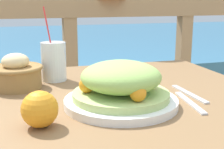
% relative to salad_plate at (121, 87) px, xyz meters
% --- Properties ---
extents(patio_table, '(0.91, 0.96, 0.78)m').
position_rel_salad_plate_xyz_m(patio_table, '(0.01, 0.03, -0.16)').
color(patio_table, olive).
rests_on(patio_table, ground_plane).
extents(railing_fence, '(2.80, 0.08, 1.04)m').
position_rel_salad_plate_xyz_m(railing_fence, '(0.01, 0.92, -0.11)').
color(railing_fence, '#937551').
rests_on(railing_fence, ground_plane).
extents(sea_backdrop, '(12.00, 4.00, 0.54)m').
position_rel_salad_plate_xyz_m(sea_backdrop, '(0.01, 3.42, -0.56)').
color(sea_backdrop, teal).
rests_on(sea_backdrop, ground_plane).
extents(salad_plate, '(0.30, 0.30, 0.12)m').
position_rel_salad_plate_xyz_m(salad_plate, '(0.00, 0.00, 0.00)').
color(salad_plate, white).
rests_on(salad_plate, patio_table).
extents(drink_glass, '(0.08, 0.08, 0.25)m').
position_rel_salad_plate_xyz_m(drink_glass, '(-0.14, 0.31, 0.02)').
color(drink_glass, silver).
rests_on(drink_glass, patio_table).
extents(bread_basket, '(0.16, 0.16, 0.11)m').
position_rel_salad_plate_xyz_m(bread_basket, '(-0.26, 0.25, -0.00)').
color(bread_basket, olive).
rests_on(bread_basket, patio_table).
extents(fork, '(0.04, 0.18, 0.00)m').
position_rel_salad_plate_xyz_m(fork, '(0.18, -0.04, -0.05)').
color(fork, silver).
rests_on(fork, patio_table).
extents(knife, '(0.02, 0.18, 0.00)m').
position_rel_salad_plate_xyz_m(knife, '(0.22, 0.04, -0.05)').
color(knife, silver).
rests_on(knife, patio_table).
extents(orange_near_basket, '(0.08, 0.08, 0.08)m').
position_rel_salad_plate_xyz_m(orange_near_basket, '(-0.21, -0.08, -0.01)').
color(orange_near_basket, orange).
rests_on(orange_near_basket, patio_table).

